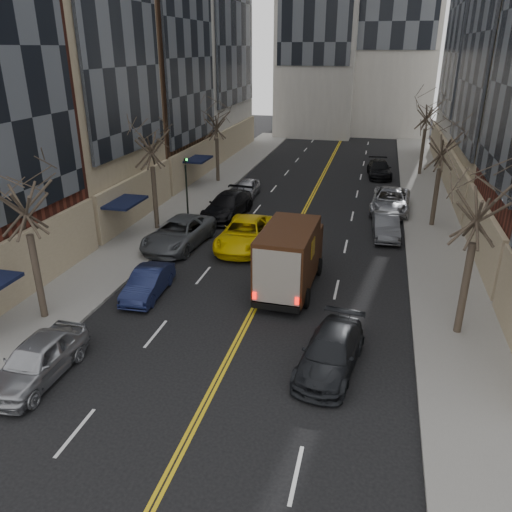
% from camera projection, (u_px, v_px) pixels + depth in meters
% --- Properties ---
extents(ground, '(160.00, 160.00, 0.00)m').
position_uv_depth(ground, '(151.00, 508.00, 13.05)').
color(ground, black).
rests_on(ground, ground).
extents(sidewalk_left, '(4.00, 66.00, 0.15)m').
position_uv_depth(sidewalk_left, '(192.00, 200.00, 39.18)').
color(sidewalk_left, slate).
rests_on(sidewalk_left, ground).
extents(sidewalk_right, '(4.00, 66.00, 0.15)m').
position_uv_depth(sidewalk_right, '(432.00, 217.00, 35.21)').
color(sidewalk_right, slate).
rests_on(sidewalk_right, ground).
extents(tree_lf_near, '(3.20, 3.20, 8.41)m').
position_uv_depth(tree_lf_near, '(20.00, 181.00, 19.74)').
color(tree_lf_near, '#382D23').
rests_on(tree_lf_near, sidewalk_left).
extents(tree_lf_mid, '(3.20, 3.20, 8.91)m').
position_uv_depth(tree_lf_mid, '(149.00, 128.00, 30.34)').
color(tree_lf_mid, '#382D23').
rests_on(tree_lf_mid, sidewalk_left).
extents(tree_lf_far, '(3.20, 3.20, 8.12)m').
position_uv_depth(tree_lf_far, '(216.00, 112.00, 42.20)').
color(tree_lf_far, '#382D23').
rests_on(tree_lf_far, sidewalk_left).
extents(tree_rt_near, '(3.20, 3.20, 8.71)m').
position_uv_depth(tree_rt_near, '(483.00, 184.00, 18.46)').
color(tree_rt_near, '#382D23').
rests_on(tree_rt_near, sidewalk_right).
extents(tree_rt_mid, '(3.20, 3.20, 8.32)m').
position_uv_depth(tree_rt_mid, '(445.00, 133.00, 31.10)').
color(tree_rt_mid, '#382D23').
rests_on(tree_rt_mid, sidewalk_right).
extents(tree_rt_far, '(3.20, 3.20, 9.11)m').
position_uv_depth(tree_rt_far, '(429.00, 101.00, 44.31)').
color(tree_rt_far, '#382D23').
rests_on(tree_rt_far, sidewalk_right).
extents(traffic_signal, '(0.29, 0.26, 4.70)m').
position_uv_depth(traffic_signal, '(186.00, 182.00, 33.29)').
color(traffic_signal, black).
rests_on(traffic_signal, sidewalk_left).
extents(ups_truck, '(2.69, 6.23, 3.37)m').
position_uv_depth(ups_truck, '(290.00, 257.00, 24.23)').
color(ups_truck, black).
rests_on(ups_truck, ground).
extents(observer_sedan, '(2.59, 5.01, 1.39)m').
position_uv_depth(observer_sedan, '(330.00, 353.00, 18.46)').
color(observer_sedan, black).
rests_on(observer_sedan, ground).
extents(taxi, '(2.80, 5.95, 1.65)m').
position_uv_depth(taxi, '(245.00, 234.00, 29.88)').
color(taxi, yellow).
rests_on(taxi, ground).
extents(pedestrian, '(0.61, 0.78, 1.88)m').
position_uv_depth(pedestrian, '(312.00, 242.00, 28.28)').
color(pedestrian, black).
rests_on(pedestrian, ground).
extents(parked_lf_a, '(1.85, 4.58, 1.56)m').
position_uv_depth(parked_lf_a, '(37.00, 360.00, 17.88)').
color(parked_lf_a, '#9EA1A6').
rests_on(parked_lf_a, ground).
extents(parked_lf_b, '(1.62, 4.08, 1.32)m').
position_uv_depth(parked_lf_b, '(148.00, 283.00, 23.99)').
color(parked_lf_b, '#12183A').
rests_on(parked_lf_b, ground).
extents(parked_lf_c, '(3.25, 6.15, 1.65)m').
position_uv_depth(parked_lf_c, '(179.00, 233.00, 29.92)').
color(parked_lf_c, '#4E5156').
rests_on(parked_lf_c, ground).
extents(parked_lf_d, '(2.85, 5.86, 1.64)m').
position_uv_depth(parked_lf_d, '(228.00, 205.00, 35.20)').
color(parked_lf_d, black).
rests_on(parked_lf_d, ground).
extents(parked_lf_e, '(1.70, 4.11, 1.39)m').
position_uv_depth(parked_lf_e, '(247.00, 188.00, 39.90)').
color(parked_lf_e, '#9B9CA2').
rests_on(parked_lf_e, ground).
extents(parked_rt_a, '(1.82, 4.46, 1.44)m').
position_uv_depth(parked_rt_a, '(386.00, 226.00, 31.48)').
color(parked_rt_a, '#45474C').
rests_on(parked_rt_a, ground).
extents(parked_rt_b, '(2.99, 5.99, 1.63)m').
position_uv_depth(parked_rt_b, '(390.00, 201.00, 36.27)').
color(parked_rt_b, '#A3A5AB').
rests_on(parked_rt_b, ground).
extents(parked_rt_c, '(2.52, 5.19, 1.46)m').
position_uv_depth(parked_rt_c, '(379.00, 169.00, 46.10)').
color(parked_rt_c, black).
rests_on(parked_rt_c, ground).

